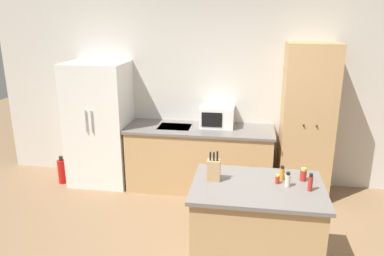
{
  "coord_description": "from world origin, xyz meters",
  "views": [
    {
      "loc": [
        0.11,
        -2.87,
        2.37
      ],
      "look_at": [
        -0.57,
        1.4,
        1.05
      ],
      "focal_mm": 35.0,
      "sensor_mm": 36.0,
      "label": 1
    }
  ],
  "objects": [
    {
      "name": "kitchen_island",
      "position": [
        0.21,
        0.19,
        0.46
      ],
      "size": [
        1.16,
        0.82,
        0.92
      ],
      "color": "tan",
      "rests_on": "ground_plane"
    },
    {
      "name": "spice_bottle_tall_dark",
      "position": [
        0.65,
        0.15,
        1.0
      ],
      "size": [
        0.04,
        0.04,
        0.16
      ],
      "color": "#B2281E",
      "rests_on": "kitchen_island"
    },
    {
      "name": "microwave",
      "position": [
        -0.32,
        2.08,
        1.02
      ],
      "size": [
        0.46,
        0.39,
        0.28
      ],
      "color": "white",
      "rests_on": "back_counter"
    },
    {
      "name": "fire_extinguisher",
      "position": [
        -2.55,
        1.8,
        0.18
      ],
      "size": [
        0.12,
        0.12,
        0.41
      ],
      "color": "red",
      "rests_on": "ground_plane"
    },
    {
      "name": "spice_bottle_amber_oil",
      "position": [
        0.62,
        0.36,
        0.98
      ],
      "size": [
        0.06,
        0.06,
        0.12
      ],
      "color": "#B2281E",
      "rests_on": "kitchen_island"
    },
    {
      "name": "refrigerator",
      "position": [
        -1.99,
        1.96,
        0.87
      ],
      "size": [
        0.84,
        0.7,
        1.74
      ],
      "color": "white",
      "rests_on": "ground_plane"
    },
    {
      "name": "spice_bottle_green_herb",
      "position": [
        0.47,
        0.21,
        0.99
      ],
      "size": [
        0.05,
        0.05,
        0.13
      ],
      "color": "beige",
      "rests_on": "kitchen_island"
    },
    {
      "name": "spice_bottle_short_red",
      "position": [
        0.38,
        0.26,
        0.96
      ],
      "size": [
        0.04,
        0.04,
        0.08
      ],
      "color": "#B2281E",
      "rests_on": "kitchen_island"
    },
    {
      "name": "wall_back",
      "position": [
        0.0,
        2.33,
        1.3
      ],
      "size": [
        7.2,
        0.06,
        2.6
      ],
      "color": "beige",
      "rests_on": "ground_plane"
    },
    {
      "name": "back_counter",
      "position": [
        -0.55,
        1.97,
        0.44
      ],
      "size": [
        2.0,
        0.71,
        0.88
      ],
      "color": "tan",
      "rests_on": "ground_plane"
    },
    {
      "name": "pantry_cabinet",
      "position": [
        0.85,
        2.0,
        1.02
      ],
      "size": [
        0.64,
        0.62,
        2.04
      ],
      "color": "tan",
      "rests_on": "ground_plane"
    },
    {
      "name": "spice_bottle_pale_salt",
      "position": [
        0.43,
        0.34,
        0.99
      ],
      "size": [
        0.04,
        0.04,
        0.14
      ],
      "color": "orange",
      "rests_on": "kitchen_island"
    },
    {
      "name": "knife_block",
      "position": [
        -0.19,
        0.24,
        1.02
      ],
      "size": [
        0.12,
        0.08,
        0.28
      ],
      "color": "tan",
      "rests_on": "kitchen_island"
    }
  ]
}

